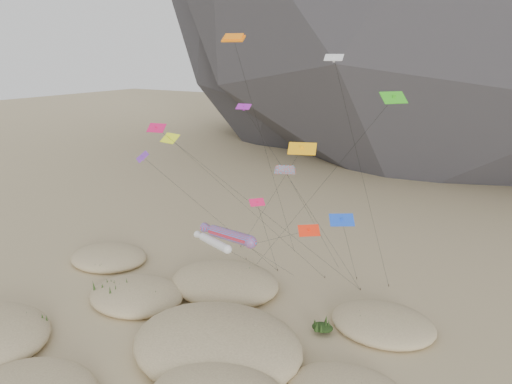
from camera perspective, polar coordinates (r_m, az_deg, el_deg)
ground at (r=49.92m, az=-10.02°, el=-17.89°), size 500.00×500.00×0.00m
dunes at (r=51.87m, az=-9.65°, el=-15.49°), size 48.69×35.81×4.26m
dune_grass at (r=52.16m, az=-8.31°, el=-15.12°), size 42.02×28.37×1.41m
kite_stakes at (r=65.36m, az=5.37°, el=-8.99°), size 22.24×6.35×0.30m
rainbow_tube_kite at (r=48.75m, az=-3.11°, el=-4.93°), size 8.09×16.31×11.18m
white_tube_kite at (r=50.00m, az=-4.92°, el=-5.72°), size 6.45×15.92×9.88m
orange_parafoil at (r=57.46m, az=-2.48°, el=16.81°), size 3.74×12.23×29.38m
multi_parafoil at (r=49.59m, az=3.45°, el=2.32°), size 2.22×15.84×16.60m
delta_kites at (r=50.79m, az=0.69°, el=4.44°), size 28.31×19.35×27.18m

